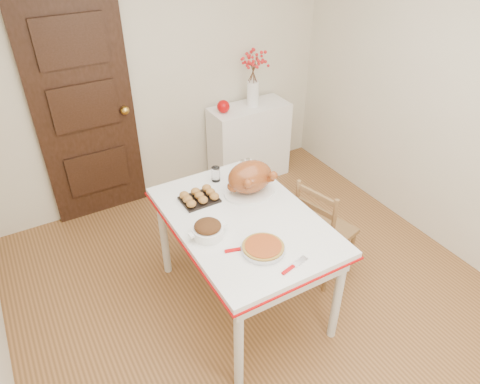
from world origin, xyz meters
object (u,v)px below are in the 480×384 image
chair_oak (325,228)px  pumpkin_pie (263,247)px  sideboard (249,142)px  turkey_platter (250,178)px  kitchen_table (243,262)px

chair_oak → pumpkin_pie: bearing=97.4°
chair_oak → pumpkin_pie: size_ratio=3.29×
sideboard → pumpkin_pie: size_ratio=3.05×
turkey_platter → pumpkin_pie: 0.64m
kitchen_table → turkey_platter: size_ratio=3.46×
kitchen_table → turkey_platter: 0.61m
chair_oak → pumpkin_pie: 0.93m
chair_oak → turkey_platter: 0.77m
kitchen_table → chair_oak: size_ratio=1.52×
sideboard → chair_oak: size_ratio=0.93×
turkey_platter → kitchen_table: bearing=-110.2°
kitchen_table → pumpkin_pie: pumpkin_pie is taller
turkey_platter → pumpkin_pie: bearing=-95.0°
pumpkin_pie → kitchen_table: bearing=79.4°
sideboard → kitchen_table: sideboard is taller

